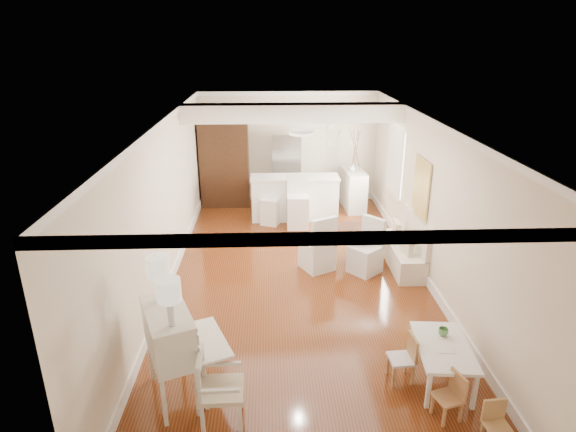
{
  "coord_description": "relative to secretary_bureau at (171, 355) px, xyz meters",
  "views": [
    {
      "loc": [
        -0.49,
        -7.59,
        4.1
      ],
      "look_at": [
        -0.17,
        0.3,
        1.12
      ],
      "focal_mm": 30.0,
      "sensor_mm": 36.0,
      "label": 1
    }
  ],
  "objects": [
    {
      "name": "room",
      "position": [
        1.7,
        3.19,
        1.38
      ],
      "size": [
        9.0,
        9.04,
        2.82
      ],
      "color": "brown",
      "rests_on": "ground"
    },
    {
      "name": "secretary_bureau",
      "position": [
        0.0,
        0.0,
        0.0
      ],
      "size": [
        1.22,
        1.23,
        1.19
      ],
      "primitive_type": "cube",
      "rotation": [
        0.0,
        0.0,
        0.39
      ],
      "color": "white",
      "rests_on": "ground"
    },
    {
      "name": "gustavian_armchair",
      "position": [
        0.62,
        -0.42,
        -0.15
      ],
      "size": [
        0.53,
        0.53,
        0.9
      ],
      "primitive_type": "cube",
      "rotation": [
        0.0,
        0.0,
        1.59
      ],
      "color": "beige",
      "rests_on": "ground"
    },
    {
      "name": "kids_table",
      "position": [
        3.29,
        0.15,
        -0.33
      ],
      "size": [
        0.72,
        1.11,
        0.53
      ],
      "primitive_type": "cube",
      "rotation": [
        0.0,
        0.0,
        -0.09
      ],
      "color": "white",
      "rests_on": "ground"
    },
    {
      "name": "kids_chair_a",
      "position": [
        3.15,
        -0.47,
        -0.31
      ],
      "size": [
        0.35,
        0.35,
        0.58
      ],
      "primitive_type": "cube",
      "rotation": [
        0.0,
        0.0,
        -1.27
      ],
      "color": "tan",
      "rests_on": "ground"
    },
    {
      "name": "kids_chair_b",
      "position": [
        2.79,
        0.2,
        -0.28
      ],
      "size": [
        0.33,
        0.33,
        0.64
      ],
      "primitive_type": "cube",
      "rotation": [
        0.0,
        0.0,
        -1.5
      ],
      "color": "#A87F4C",
      "rests_on": "ground"
    },
    {
      "name": "kids_chair_c",
      "position": [
        3.53,
        -0.9,
        -0.33
      ],
      "size": [
        0.28,
        0.28,
        0.54
      ],
      "primitive_type": "cube",
      "rotation": [
        0.0,
        0.0,
        0.09
      ],
      "color": "tan",
      "rests_on": "ground"
    },
    {
      "name": "banquette",
      "position": [
        3.66,
        3.37,
        -0.11
      ],
      "size": [
        0.52,
        1.6,
        0.98
      ],
      "primitive_type": "cube",
      "color": "silver",
      "rests_on": "ground"
    },
    {
      "name": "dining_table",
      "position": [
        2.85,
        3.61,
        -0.27
      ],
      "size": [
        1.06,
        1.06,
        0.65
      ],
      "primitive_type": "cylinder",
      "rotation": [
        0.0,
        0.0,
        -0.12
      ],
      "color": "#472416",
      "rests_on": "ground"
    },
    {
      "name": "slip_chair_near",
      "position": [
        2.9,
        3.15,
        -0.09
      ],
      "size": [
        0.7,
        0.69,
        1.02
      ],
      "primitive_type": "cube",
      "rotation": [
        0.0,
        0.0,
        -0.85
      ],
      "color": "silver",
      "rests_on": "ground"
    },
    {
      "name": "slip_chair_far",
      "position": [
        2.04,
        3.34,
        -0.06
      ],
      "size": [
        0.7,
        0.71,
        1.07
      ],
      "primitive_type": "cube",
      "rotation": [
        0.0,
        0.0,
        -2.66
      ],
      "color": "white",
      "rests_on": "ground"
    },
    {
      "name": "breakfast_counter",
      "position": [
        1.77,
        5.97,
        -0.08
      ],
      "size": [
        2.05,
        0.65,
        1.03
      ],
      "primitive_type": "cube",
      "color": "white",
      "rests_on": "ground"
    },
    {
      "name": "bar_stool_left",
      "position": [
        1.2,
        5.64,
        -0.11
      ],
      "size": [
        0.5,
        0.5,
        0.98
      ],
      "primitive_type": "cube",
      "rotation": [
        0.0,
        0.0,
        -0.35
      ],
      "color": "white",
      "rests_on": "ground"
    },
    {
      "name": "bar_stool_right",
      "position": [
        1.81,
        5.4,
        -0.0
      ],
      "size": [
        0.48,
        0.48,
        1.19
      ],
      "primitive_type": "cube",
      "rotation": [
        0.0,
        0.0,
        -0.01
      ],
      "color": "white",
      "rests_on": "ground"
    },
    {
      "name": "pantry_cabinet",
      "position": [
        0.07,
        7.05,
        0.55
      ],
      "size": [
        1.2,
        0.6,
        2.3
      ],
      "primitive_type": "cube",
      "color": "#381E11",
      "rests_on": "ground"
    },
    {
      "name": "fridge",
      "position": [
        1.97,
        7.02,
        0.3
      ],
      "size": [
        0.75,
        0.65,
        1.8
      ],
      "primitive_type": "imported",
      "color": "silver",
      "rests_on": "ground"
    },
    {
      "name": "sideboard",
      "position": [
        3.26,
        6.58,
        -0.11
      ],
      "size": [
        0.52,
        1.06,
        0.98
      ],
      "primitive_type": "cube",
      "rotation": [
        0.0,
        0.0,
        0.07
      ],
      "color": "beige",
      "rests_on": "ground"
    },
    {
      "name": "pencil_cup",
      "position": [
        3.35,
        0.37,
        -0.02
      ],
      "size": [
        0.13,
        0.13,
        0.1
      ],
      "primitive_type": "imported",
      "rotation": [
        0.0,
        0.0,
        -0.06
      ],
      "color": "#5D9D5B",
      "rests_on": "kids_table"
    },
    {
      "name": "branch_vase",
      "position": [
        3.21,
        6.57,
        0.47
      ],
      "size": [
        0.17,
        0.17,
        0.17
      ],
      "primitive_type": "imported",
      "rotation": [
        0.0,
        0.0,
        0.01
      ],
      "color": "white",
      "rests_on": "sideboard"
    }
  ]
}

